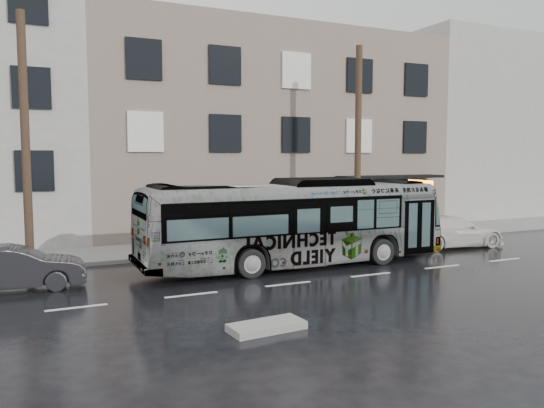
{
  "coord_description": "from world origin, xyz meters",
  "views": [
    {
      "loc": [
        -7.47,
        -17.46,
        4.06
      ],
      "look_at": [
        1.74,
        2.5,
        2.12
      ],
      "focal_mm": 35.0,
      "sensor_mm": 36.0,
      "label": 1
    }
  ],
  "objects": [
    {
      "name": "ground",
      "position": [
        0.0,
        0.0,
        0.0
      ],
      "size": [
        120.0,
        120.0,
        0.0
      ],
      "primitive_type": "plane",
      "color": "black",
      "rests_on": "ground"
    },
    {
      "name": "sidewalk",
      "position": [
        0.0,
        4.9,
        0.07
      ],
      "size": [
        90.0,
        3.6,
        0.15
      ],
      "primitive_type": "cube",
      "color": "gray",
      "rests_on": "ground"
    },
    {
      "name": "building_taupe",
      "position": [
        5.0,
        12.7,
        5.5
      ],
      "size": [
        20.0,
        12.0,
        11.0
      ],
      "primitive_type": "cube",
      "color": "gray",
      "rests_on": "ground"
    },
    {
      "name": "building_filler",
      "position": [
        24.0,
        12.7,
        6.0
      ],
      "size": [
        18.0,
        12.0,
        12.0
      ],
      "primitive_type": "cube",
      "color": "#ACA8A2",
      "rests_on": "ground"
    },
    {
      "name": "utility_pole_front",
      "position": [
        6.5,
        3.3,
        4.65
      ],
      "size": [
        0.3,
        0.3,
        9.0
      ],
      "primitive_type": "cylinder",
      "color": "#473523",
      "rests_on": "sidewalk"
    },
    {
      "name": "utility_pole_rear",
      "position": [
        -7.5,
        3.3,
        4.65
      ],
      "size": [
        0.3,
        0.3,
        9.0
      ],
      "primitive_type": "cylinder",
      "color": "#473523",
      "rests_on": "sidewalk"
    },
    {
      "name": "sign_post",
      "position": [
        7.6,
        3.3,
        1.35
      ],
      "size": [
        0.06,
        0.06,
        2.4
      ],
      "primitive_type": "cylinder",
      "color": "slate",
      "rests_on": "sidewalk"
    },
    {
      "name": "bus",
      "position": [
        1.49,
        -0.03,
        1.63
      ],
      "size": [
        11.72,
        2.76,
        3.26
      ],
      "primitive_type": "imported",
      "rotation": [
        0.0,
        0.0,
        1.57
      ],
      "color": "#B2B2B2",
      "rests_on": "ground"
    },
    {
      "name": "white_sedan",
      "position": [
        9.85,
        0.74,
        0.72
      ],
      "size": [
        5.13,
        2.49,
        1.44
      ],
      "primitive_type": "imported",
      "rotation": [
        0.0,
        0.0,
        1.47
      ],
      "color": "silver",
      "rests_on": "ground"
    },
    {
      "name": "dark_sedan",
      "position": [
        -7.96,
        0.29,
        0.68
      ],
      "size": [
        4.22,
        1.66,
        1.37
      ],
      "primitive_type": "imported",
      "rotation": [
        0.0,
        0.0,
        1.52
      ],
      "color": "black",
      "rests_on": "ground"
    },
    {
      "name": "slush_pile",
      "position": [
        -2.49,
        -6.36,
        0.09
      ],
      "size": [
        1.86,
        0.95,
        0.18
      ],
      "primitive_type": "cube",
      "rotation": [
        0.0,
        0.0,
        0.08
      ],
      "color": "gray",
      "rests_on": "ground"
    }
  ]
}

